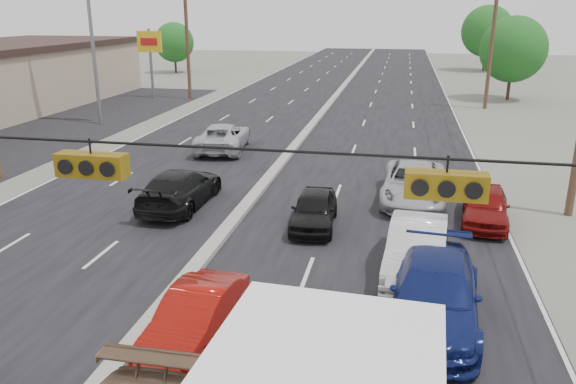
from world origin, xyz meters
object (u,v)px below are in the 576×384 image
at_px(utility_pole_right_c, 492,43).
at_px(tree_right_far, 487,31).
at_px(utility_pole_left_c, 187,40).
at_px(queue_car_b, 416,248).
at_px(red_sedan, 195,318).
at_px(oncoming_near, 180,188).
at_px(oncoming_far, 223,137).
at_px(tree_right_mid, 513,49).
at_px(tree_left_far, 174,42).
at_px(queue_car_d, 435,294).
at_px(queue_car_a, 314,210).
at_px(queue_car_c, 414,184).
at_px(pole_sign_far, 150,47).
at_px(queue_car_e, 485,206).

height_order(utility_pole_right_c, tree_right_far, utility_pole_right_c).
distance_m(utility_pole_left_c, queue_car_b, 36.89).
height_order(red_sedan, oncoming_near, oncoming_near).
relative_size(utility_pole_right_c, oncoming_far, 1.83).
relative_size(utility_pole_right_c, tree_right_mid, 1.40).
height_order(utility_pole_left_c, queue_car_b, utility_pole_left_c).
relative_size(utility_pole_left_c, tree_left_far, 1.63).
relative_size(tree_left_far, tree_right_mid, 0.86).
relative_size(tree_right_far, oncoming_far, 1.49).
relative_size(oncoming_near, oncoming_far, 0.95).
bearing_deg(queue_car_d, red_sedan, -155.61).
distance_m(utility_pole_right_c, oncoming_far, 24.40).
distance_m(tree_right_far, queue_car_a, 59.74).
relative_size(utility_pole_left_c, utility_pole_right_c, 1.00).
bearing_deg(tree_left_far, queue_car_b, -60.85).
relative_size(red_sedan, queue_car_d, 0.74).
relative_size(tree_left_far, queue_car_c, 1.11).
distance_m(pole_sign_far, queue_car_b, 38.74).
distance_m(utility_pole_left_c, oncoming_far, 20.07).
height_order(utility_pole_right_c, queue_car_c, utility_pole_right_c).
distance_m(queue_car_c, oncoming_near, 9.55).
bearing_deg(tree_right_far, pole_sign_far, -136.85).
height_order(tree_right_far, queue_car_d, tree_right_far).
height_order(utility_pole_right_c, red_sedan, utility_pole_right_c).
bearing_deg(red_sedan, queue_car_a, 82.73).
bearing_deg(queue_car_d, queue_car_e, 77.98).
height_order(utility_pole_right_c, oncoming_near, utility_pole_right_c).
relative_size(queue_car_b, oncoming_far, 0.87).
bearing_deg(utility_pole_left_c, pole_sign_far, -180.00).
bearing_deg(oncoming_near, oncoming_far, -82.12).
bearing_deg(pole_sign_far, tree_right_mid, 9.16).
bearing_deg(red_sedan, queue_car_d, 24.35).
bearing_deg(queue_car_d, queue_car_c, 96.55).
xyz_separation_m(queue_car_a, queue_car_c, (3.59, 3.60, 0.11)).
bearing_deg(oncoming_near, red_sedan, 114.36).
bearing_deg(tree_left_far, oncoming_far, -64.21).
distance_m(tree_right_mid, queue_car_c, 30.92).
bearing_deg(queue_car_e, tree_right_mid, 86.37).
xyz_separation_m(utility_pole_right_c, pole_sign_far, (-28.50, -0.00, -0.70)).
height_order(tree_right_mid, queue_car_a, tree_right_mid).
bearing_deg(utility_pole_right_c, oncoming_far, -132.91).
relative_size(queue_car_b, queue_car_e, 1.18).
bearing_deg(tree_left_far, oncoming_near, -67.61).
xyz_separation_m(pole_sign_far, tree_right_far, (32.00, 30.00, 0.55)).
distance_m(utility_pole_left_c, tree_left_far, 22.19).
height_order(red_sedan, oncoming_far, oncoming_far).
bearing_deg(pole_sign_far, tree_right_far, 43.15).
relative_size(utility_pole_right_c, pole_sign_far, 1.67).
relative_size(red_sedan, queue_car_a, 1.03).
bearing_deg(utility_pole_left_c, red_sedan, -68.96).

